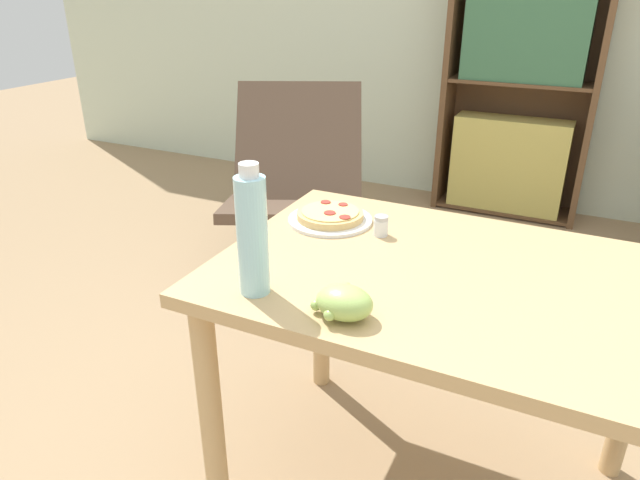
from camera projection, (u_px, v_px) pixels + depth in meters
The scene contains 7 objects.
dining_table at pixel (442, 311), 1.40m from camera, with size 1.09×0.76×0.72m.
pizza_on_plate at pixel (330, 217), 1.63m from camera, with size 0.24×0.24×0.04m.
grape_bunch at pixel (343, 302), 1.16m from camera, with size 0.13×0.11×0.07m.
drink_bottle at pixel (252, 234), 1.21m from camera, with size 0.07×0.07×0.30m.
salt_shaker at pixel (381, 226), 1.54m from camera, with size 0.04×0.04×0.06m.
lounge_chair_near at pixel (296, 214), 2.84m from camera, with size 0.86×0.95×0.88m.
bookshelf at pixel (518, 94), 3.35m from camera, with size 0.86×0.29×1.61m.
Camera 1 is at (0.21, -1.12, 1.36)m, focal length 32.00 mm.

